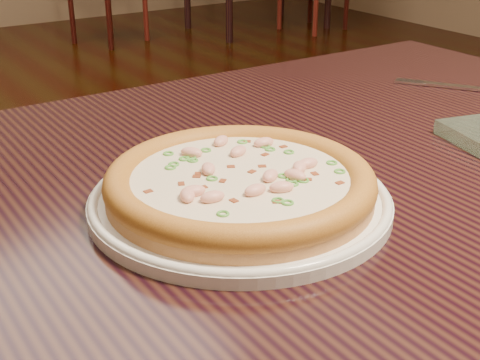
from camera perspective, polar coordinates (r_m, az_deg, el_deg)
hero_table at (r=0.82m, az=5.10°, el=-5.12°), size 1.20×0.80×0.75m
plate at (r=0.67m, az=0.00°, el=-1.66°), size 0.30×0.30×0.02m
pizza at (r=0.66m, az=0.01°, el=-0.22°), size 0.27×0.27×0.03m
fork at (r=1.12m, az=17.87°, el=7.61°), size 0.11×0.16×0.00m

